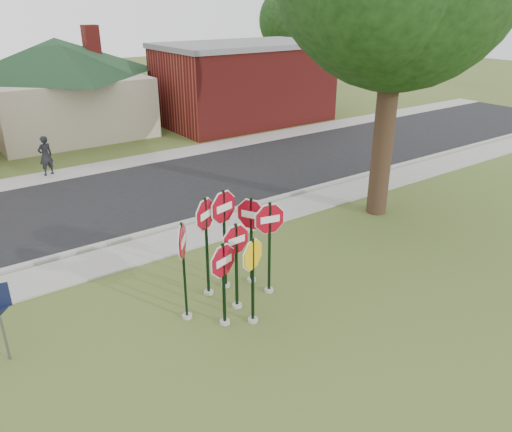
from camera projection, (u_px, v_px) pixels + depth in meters
ground at (268, 334)px, 11.42m from camera, size 120.00×120.00×0.00m
sidewalk_near at (162, 245)px, 15.51m from camera, size 60.00×1.60×0.06m
road at (110, 202)px, 18.88m from camera, size 60.00×7.00×0.04m
sidewalk_far at (75, 172)px, 22.08m from camera, size 60.00×1.60×0.06m
curb at (149, 233)px, 16.25m from camera, size 60.00×0.20×0.14m
stop_sign_center at (236, 255)px, 11.86m from camera, size 1.05×0.24×2.38m
stop_sign_yellow at (253, 271)px, 11.32m from camera, size 0.96×0.38×2.29m
stop_sign_left at (223, 274)px, 11.25m from camera, size 1.05×0.33×2.22m
stop_sign_right at (270, 235)px, 12.44m from camera, size 1.08×0.28×2.63m
stop_sign_back_right at (224, 224)px, 12.60m from camera, size 1.15×0.31×2.87m
stop_sign_back_left at (206, 232)px, 12.28m from camera, size 0.99×0.53×2.80m
stop_sign_far_right at (251, 228)px, 12.94m from camera, size 0.55×1.03×2.55m
stop_sign_far_left at (183, 257)px, 11.35m from camera, size 0.71×0.92×2.62m
building_house at (59, 67)px, 27.47m from camera, size 11.60×11.60×6.20m
building_brick at (244, 82)px, 30.69m from camera, size 10.20×6.20×4.75m
bg_tree_right at (293, 20)px, 40.38m from camera, size 5.60×5.60×8.40m
pedestrian at (46, 156)px, 21.36m from camera, size 0.71×0.56×1.72m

